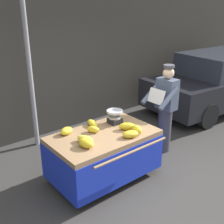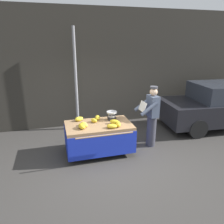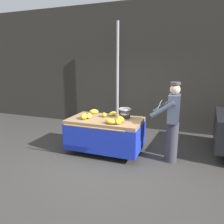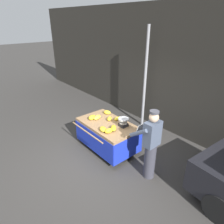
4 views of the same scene
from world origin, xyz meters
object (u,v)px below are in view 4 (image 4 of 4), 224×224
(banana_cart, at_px, (107,130))
(banana_bunch_4, at_px, (119,118))
(banana_bunch_1, at_px, (114,128))
(banana_bunch_6, at_px, (109,131))
(banana_bunch_2, at_px, (92,117))
(banana_bunch_3, at_px, (97,117))
(banana_bunch_0, at_px, (103,129))
(street_pole, at_px, (145,80))
(vendor_person, at_px, (151,145))
(banana_bunch_7, at_px, (109,119))
(banana_bunch_5, at_px, (107,112))
(weighing_scale, at_px, (123,122))

(banana_cart, xyz_separation_m, banana_bunch_4, (0.05, 0.37, 0.27))
(banana_bunch_1, xyz_separation_m, banana_bunch_6, (0.03, -0.19, 0.00))
(banana_bunch_2, xyz_separation_m, banana_bunch_3, (0.07, 0.13, -0.01))
(banana_bunch_0, bearing_deg, street_pole, 104.95)
(street_pole, relative_size, banana_cart, 1.92)
(banana_bunch_2, height_order, vendor_person, vendor_person)
(banana_bunch_6, bearing_deg, banana_bunch_2, 172.52)
(banana_bunch_2, bearing_deg, banana_bunch_1, 4.76)
(banana_cart, xyz_separation_m, banana_bunch_0, (0.26, -0.35, 0.28))
(banana_bunch_1, relative_size, banana_bunch_2, 1.09)
(banana_bunch_7, bearing_deg, banana_bunch_4, 56.82)
(street_pole, height_order, banana_bunch_7, street_pole)
(banana_bunch_2, bearing_deg, banana_bunch_3, 60.70)
(banana_bunch_0, relative_size, banana_bunch_5, 1.13)
(banana_bunch_1, distance_m, banana_bunch_6, 0.19)
(banana_bunch_4, distance_m, banana_bunch_6, 0.77)
(banana_cart, xyz_separation_m, banana_bunch_5, (-0.45, 0.36, 0.28))
(banana_cart, relative_size, vendor_person, 1.00)
(banana_bunch_2, bearing_deg, vendor_person, 6.29)
(banana_bunch_6, xyz_separation_m, vendor_person, (1.07, 0.33, -0.01))
(banana_bunch_0, relative_size, banana_bunch_3, 0.92)
(banana_bunch_1, bearing_deg, banana_bunch_0, -121.04)
(banana_bunch_2, height_order, banana_bunch_6, same)
(banana_bunch_0, xyz_separation_m, banana_bunch_5, (-0.71, 0.71, 0.00))
(banana_bunch_4, relative_size, banana_bunch_7, 1.36)
(banana_cart, xyz_separation_m, banana_bunch_7, (-0.09, 0.15, 0.28))
(weighing_scale, height_order, banana_bunch_5, weighing_scale)
(banana_cart, distance_m, banana_bunch_3, 0.48)
(banana_bunch_0, relative_size, banana_bunch_1, 0.94)
(weighing_scale, bearing_deg, street_pole, 114.42)
(street_pole, xyz_separation_m, banana_cart, (0.33, -1.84, -1.04))
(street_pole, bearing_deg, banana_bunch_4, -75.58)
(street_pole, xyz_separation_m, banana_bunch_7, (0.24, -1.69, -0.77))
(street_pole, distance_m, banana_bunch_3, 2.05)
(banana_bunch_0, height_order, banana_bunch_5, banana_bunch_5)
(banana_bunch_5, bearing_deg, banana_bunch_3, -80.67)
(street_pole, xyz_separation_m, banana_bunch_3, (-0.06, -1.90, -0.77))
(banana_cart, bearing_deg, banana_bunch_1, -16.20)
(banana_cart, height_order, vendor_person, vendor_person)
(street_pole, height_order, banana_bunch_2, street_pole)
(street_pole, height_order, banana_bunch_4, street_pole)
(weighing_scale, bearing_deg, vendor_person, -9.65)
(banana_bunch_4, bearing_deg, banana_bunch_0, -73.97)
(banana_bunch_1, xyz_separation_m, banana_bunch_5, (-0.85, 0.48, -0.00))
(banana_bunch_5, bearing_deg, banana_bunch_4, 0.52)
(banana_cart, height_order, banana_bunch_6, banana_bunch_6)
(banana_bunch_4, bearing_deg, weighing_scale, -23.12)
(banana_bunch_3, bearing_deg, banana_bunch_6, -16.64)
(banana_bunch_4, bearing_deg, banana_bunch_3, -135.59)
(vendor_person, bearing_deg, banana_bunch_5, 170.29)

